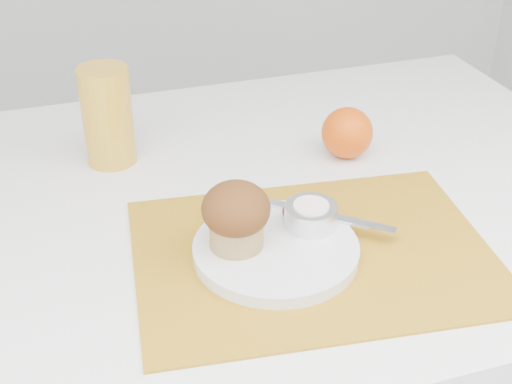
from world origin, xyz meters
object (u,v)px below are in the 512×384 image
object	(u,v)px
table	(237,384)
muffin	(236,215)
juice_glass	(107,116)
orange	(347,133)
plate	(276,250)

from	to	relation	value
table	muffin	xyz separation A→B (m)	(-0.04, -0.14, 0.44)
muffin	table	bearing A→B (deg)	75.22
juice_glass	muffin	bearing A→B (deg)	-69.67
juice_glass	muffin	xyz separation A→B (m)	(0.11, -0.30, -0.01)
orange	muffin	size ratio (longest dim) A/B	0.93
table	plate	xyz separation A→B (m)	(0.01, -0.15, 0.39)
table	juice_glass	distance (m)	0.50
table	muffin	size ratio (longest dim) A/B	13.94
orange	juice_glass	bearing A→B (deg)	164.58
juice_glass	table	bearing A→B (deg)	-47.28
table	plate	size ratio (longest dim) A/B	5.80
juice_glass	muffin	world-z (taller)	juice_glass
table	plate	world-z (taller)	plate
table	muffin	world-z (taller)	muffin
table	muffin	distance (m)	0.46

